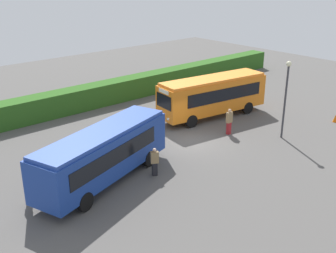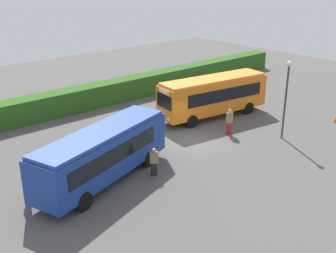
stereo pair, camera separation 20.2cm
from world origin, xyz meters
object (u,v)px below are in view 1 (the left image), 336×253
(bus_orange, at_px, (213,94))
(lamppost, at_px, (286,91))
(bus_blue, at_px, (104,153))
(person_center, at_px, (155,161))
(person_far, at_px, (206,90))
(person_right, at_px, (229,121))
(person_left, at_px, (28,189))
(traffic_cone, at_px, (335,118))

(bus_orange, relative_size, lamppost, 1.74)
(bus_blue, height_order, bus_orange, bus_orange)
(person_center, bearing_deg, person_far, 149.58)
(person_far, bearing_deg, bus_orange, -48.22)
(person_right, bearing_deg, person_left, 89.05)
(bus_orange, height_order, traffic_cone, bus_orange)
(person_far, xyz_separation_m, traffic_cone, (3.57, -10.58, -0.69))
(person_far, relative_size, lamppost, 0.34)
(bus_orange, height_order, person_far, bus_orange)
(bus_orange, height_order, person_right, bus_orange)
(person_left, relative_size, person_far, 0.88)
(person_far, bearing_deg, bus_blue, -74.86)
(person_left, bearing_deg, person_right, -175.33)
(bus_orange, distance_m, lamppost, 6.53)
(bus_orange, relative_size, traffic_cone, 15.93)
(bus_blue, relative_size, bus_orange, 1.00)
(bus_blue, height_order, person_left, bus_blue)
(person_center, height_order, person_right, person_right)
(bus_orange, xyz_separation_m, person_center, (-9.98, -4.78, -0.95))
(bus_blue, relative_size, person_left, 5.79)
(person_far, height_order, lamppost, lamppost)
(person_right, bearing_deg, traffic_cone, -114.28)
(bus_blue, distance_m, bus_orange, 13.04)
(bus_blue, xyz_separation_m, person_center, (2.57, -1.29, -0.89))
(person_far, xyz_separation_m, lamppost, (-2.26, -9.65, 2.45))
(bus_blue, bearing_deg, bus_orange, -2.37)
(person_center, relative_size, person_right, 0.89)
(traffic_cone, relative_size, lamppost, 0.11)
(person_center, bearing_deg, person_left, -78.21)
(person_right, relative_size, traffic_cone, 3.22)
(bus_orange, xyz_separation_m, person_left, (-16.82, -2.92, -0.99))
(traffic_cone, bearing_deg, bus_orange, 130.99)
(bus_orange, distance_m, person_right, 3.98)
(bus_orange, distance_m, person_left, 17.10)
(bus_blue, height_order, person_center, bus_blue)
(person_left, bearing_deg, traffic_cone, 175.92)
(bus_orange, distance_m, person_center, 11.11)
(person_left, xyz_separation_m, person_far, (19.54, 6.25, 0.13))
(traffic_cone, bearing_deg, person_left, 169.40)
(bus_blue, bearing_deg, person_far, 6.14)
(bus_blue, distance_m, traffic_cone, 19.28)
(person_left, relative_size, lamppost, 0.30)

